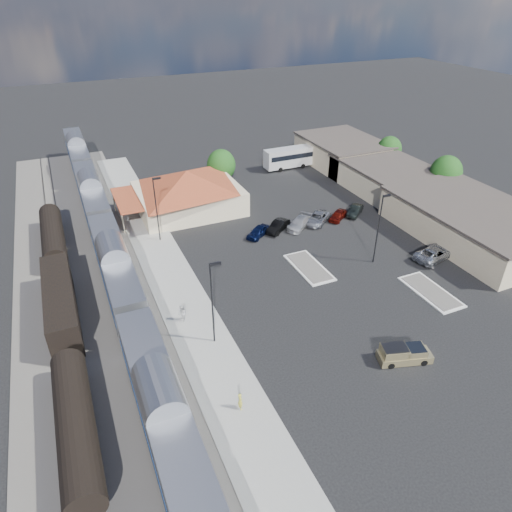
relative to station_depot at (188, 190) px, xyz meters
name	(u,v)px	position (x,y,z in m)	size (l,w,h in m)	color
ground	(287,284)	(4.56, -24.00, -3.13)	(280.00, 280.00, 0.00)	black
railbed	(90,289)	(-16.44, -16.00, -3.07)	(16.00, 100.00, 0.12)	#4C4944
platform	(172,280)	(-7.44, -18.00, -3.04)	(5.50, 92.00, 0.18)	gray
passenger_train	(117,273)	(-13.44, -18.30, -0.26)	(3.00, 104.00, 5.55)	silver
freight_cars	(61,305)	(-19.44, -20.48, -1.21)	(2.80, 46.00, 4.00)	black
station_depot	(188,190)	(0.00, 0.00, 0.00)	(18.35, 12.24, 6.20)	beige
buildings_east	(404,185)	(32.56, -9.72, -0.86)	(14.40, 51.40, 4.80)	#C6B28C
traffic_island_south	(309,267)	(8.56, -22.00, -3.03)	(3.30, 7.50, 0.21)	silver
traffic_island_north	(431,292)	(18.56, -32.00, -3.03)	(3.30, 7.50, 0.21)	silver
lamp_plat_s	(213,297)	(-6.34, -30.00, 2.21)	(1.08, 0.25, 9.00)	black
lamp_plat_n	(157,205)	(-6.34, -8.00, 2.21)	(1.08, 0.25, 9.00)	black
lamp_lot	(380,224)	(16.66, -24.00, 2.21)	(1.08, 0.25, 9.00)	black
tree_east_b	(446,173)	(38.56, -12.00, 1.09)	(4.94, 4.94, 6.96)	#382314
tree_east_c	(389,150)	(38.56, 2.00, 0.63)	(4.41, 4.41, 6.21)	#382314
tree_depot	(221,165)	(7.56, 6.00, 0.89)	(4.71, 4.71, 6.63)	#382314
pickup_truck	(405,354)	(8.69, -39.39, -2.34)	(5.15, 3.08, 1.67)	tan
suv	(434,253)	(23.93, -26.48, -2.29)	(2.78, 6.03, 1.68)	#A2A4A9
coach_bus	(295,156)	(23.45, 9.97, -0.96)	(11.79, 2.67, 3.78)	silver
person_a	(240,401)	(-7.21, -38.55, -2.12)	(0.61, 0.40, 1.67)	gold
person_b	(182,313)	(-8.42, -25.80, -2.01)	(0.91, 0.71, 1.88)	silver
parked_car_a	(258,232)	(6.14, -12.12, -2.43)	(1.65, 4.11, 1.40)	#0C153C
parked_car_b	(278,226)	(9.34, -11.82, -2.39)	(1.57, 4.50, 1.48)	black
parked_car_c	(299,223)	(12.54, -12.12, -2.40)	(2.06, 5.07, 1.47)	silver
parked_car_d	(318,218)	(15.74, -11.82, -2.41)	(2.41, 5.22, 1.45)	#93959B
parked_car_e	(338,215)	(18.94, -12.12, -2.47)	(1.57, 3.90, 1.33)	maroon
parked_car_f	(355,211)	(22.14, -11.82, -2.44)	(1.47, 4.21, 1.39)	black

